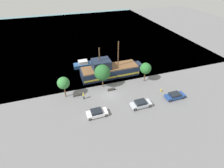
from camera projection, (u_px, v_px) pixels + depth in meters
name	position (u px, v px, depth m)	size (l,w,h in m)	color
ground_plane	(109.00, 94.00, 39.49)	(160.00, 160.00, 0.00)	slate
water_surface	(77.00, 34.00, 73.85)	(80.00, 80.00, 0.00)	slate
pirate_ship	(109.00, 70.00, 45.15)	(16.23, 4.72, 9.06)	#192338
moored_boat_dockside	(84.00, 64.00, 49.77)	(6.24, 2.31, 1.93)	navy
parked_car_curb_front	(141.00, 104.00, 35.67)	(4.27, 1.91, 1.42)	#B7BCC6
parked_car_curb_mid	(175.00, 96.00, 37.97)	(4.37, 1.93, 1.30)	navy
parked_car_curb_rear	(97.00, 113.00, 33.57)	(4.04, 1.94, 1.32)	white
fire_hydrant	(161.00, 90.00, 40.03)	(0.42, 0.25, 0.76)	yellow
bench_promenade_east	(111.00, 89.00, 40.37)	(1.72, 0.45, 0.85)	#4C4742
bench_promenade_west	(77.00, 95.00, 38.66)	(1.93, 0.45, 0.85)	#4C4742
pedestrian_walking_near	(84.00, 96.00, 37.61)	(0.32, 0.32, 1.71)	#232838
tree_row_east	(63.00, 83.00, 36.72)	(2.62, 2.62, 4.96)	brown
tree_row_mideast	(102.00, 73.00, 39.79)	(3.69, 3.69, 5.72)	brown
tree_row_midwest	(146.00, 68.00, 41.91)	(2.71, 2.71, 4.99)	brown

